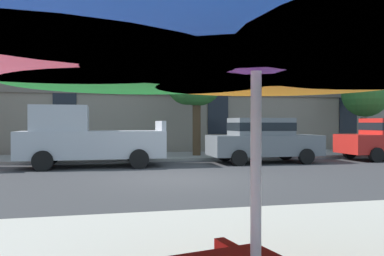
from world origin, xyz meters
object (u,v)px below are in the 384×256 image
(pickup_silver, at_px, (86,138))
(patio_umbrella, at_px, (256,25))
(street_tree_middle, at_px, (197,80))
(sedan_gray, at_px, (263,139))
(street_tree_right, at_px, (364,94))

(pickup_silver, distance_m, patio_umbrella, 12.82)
(street_tree_middle, xyz_separation_m, patio_umbrella, (-3.37, -15.43, -1.41))
(sedan_gray, distance_m, street_tree_right, 8.00)
(pickup_silver, relative_size, sedan_gray, 1.16)
(pickup_silver, xyz_separation_m, sedan_gray, (6.81, -0.00, -0.08))
(street_tree_middle, bearing_deg, pickup_silver, -150.13)
(street_tree_middle, distance_m, patio_umbrella, 15.86)
(sedan_gray, relative_size, street_tree_right, 1.03)
(sedan_gray, bearing_deg, street_tree_middle, 126.98)
(pickup_silver, height_order, patio_umbrella, patio_umbrella)
(pickup_silver, distance_m, street_tree_middle, 6.03)
(sedan_gray, xyz_separation_m, street_tree_right, (6.97, 3.29, 2.15))
(street_tree_middle, bearing_deg, street_tree_right, 3.53)
(patio_umbrella, bearing_deg, street_tree_right, 52.21)
(patio_umbrella, bearing_deg, sedan_gray, 66.87)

